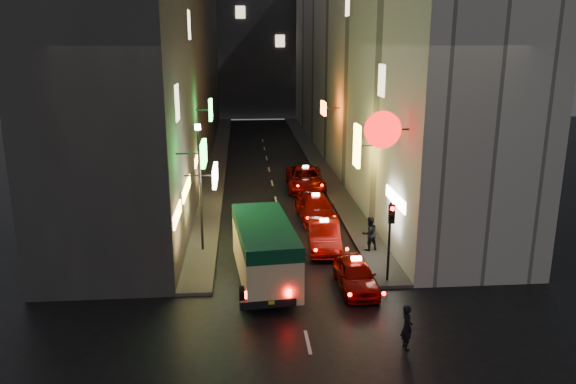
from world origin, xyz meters
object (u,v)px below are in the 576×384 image
object	(u,v)px
traffic_light	(391,225)
lamp_post	(200,179)
pedestrian_crossing	(407,324)
taxi_near	(356,272)
minibus	(264,246)

from	to	relation	value
traffic_light	lamp_post	distance (m)	9.42
pedestrian_crossing	lamp_post	bearing A→B (deg)	33.29
pedestrian_crossing	taxi_near	bearing A→B (deg)	4.68
minibus	pedestrian_crossing	xyz separation A→B (m)	(4.59, -5.74, -0.81)
traffic_light	taxi_near	bearing A→B (deg)	-168.26
taxi_near	pedestrian_crossing	xyz separation A→B (m)	(0.78, -4.82, 0.16)
pedestrian_crossing	traffic_light	size ratio (longest dim) A/B	0.52
minibus	pedestrian_crossing	bearing A→B (deg)	-51.35
pedestrian_crossing	traffic_light	xyz separation A→B (m)	(0.70, 5.13, 1.78)
taxi_near	traffic_light	bearing A→B (deg)	11.74
minibus	taxi_near	world-z (taller)	minibus
minibus	lamp_post	xyz separation A→B (m)	(-2.91, 3.92, 2.00)
pedestrian_crossing	lamp_post	world-z (taller)	lamp_post
minibus	lamp_post	size ratio (longest dim) A/B	1.05
traffic_light	minibus	bearing A→B (deg)	173.46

